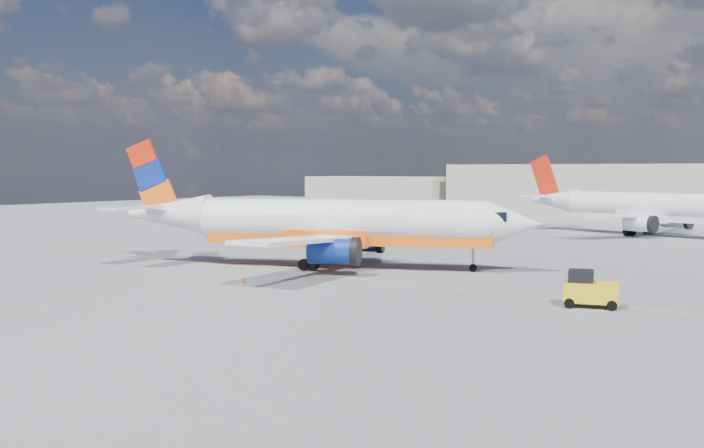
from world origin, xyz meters
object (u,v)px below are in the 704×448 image
Objects in this scene: main_jet at (329,224)px; gse_tug at (589,290)px; second_jet at (647,208)px; traffic_cone at (243,280)px.

gse_tug is at bearing -36.61° from main_jet.
main_jet is 44.18m from second_jet.
gse_tug is at bearing 13.59° from traffic_cone.
main_jet is 10.23× the size of gse_tug.
traffic_cone is (0.95, -9.94, -3.00)m from main_jet.
second_jet reaches higher than traffic_cone.
gse_tug is (21.51, -4.97, -2.31)m from main_jet.
traffic_cone is at bearing 175.63° from gse_tug.
second_jet is 9.73× the size of gse_tug.
second_jet reaches higher than gse_tug.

